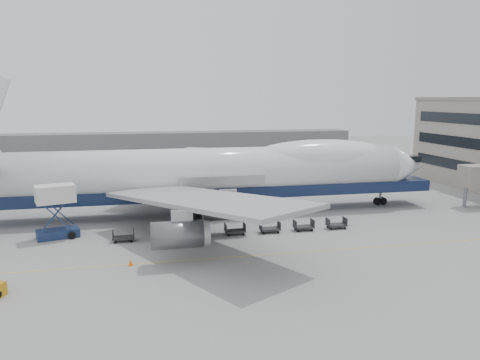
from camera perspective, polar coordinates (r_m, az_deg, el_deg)
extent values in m
plane|color=gray|center=(52.10, -1.59, -7.21)|extent=(260.00, 260.00, 0.00)
cube|color=gold|center=(46.50, -0.23, -9.33)|extent=(60.00, 0.15, 0.01)
cylinder|color=slate|center=(73.92, 25.74, -1.88)|extent=(0.50, 0.50, 3.00)
cube|color=slate|center=(119.56, -12.54, 3.98)|extent=(110.00, 8.00, 7.00)
cylinder|color=white|center=(62.38, -3.64, 1.00)|extent=(52.00, 6.40, 6.40)
cube|color=#111E3F|center=(62.98, -2.71, -1.27)|extent=(60.00, 5.76, 1.50)
cone|color=white|center=(72.50, 19.68, 1.69)|extent=(6.00, 6.40, 6.40)
ellipsoid|color=white|center=(66.22, 9.84, 2.93)|extent=(20.67, 5.78, 4.56)
cube|color=#9EA0A3|center=(48.17, -4.64, -2.38)|extent=(20.35, 26.74, 2.26)
cube|color=#9EA0A3|center=(76.18, -7.46, 2.10)|extent=(20.35, 26.74, 2.26)
cylinder|color=#595B60|center=(80.98, -9.82, 0.93)|extent=(4.80, 2.60, 2.60)
cylinder|color=#595B60|center=(72.61, -4.78, 0.01)|extent=(4.80, 2.60, 2.60)
cylinder|color=#595B60|center=(53.23, -2.00, -3.60)|extent=(4.80, 2.60, 2.60)
cylinder|color=#595B60|center=(43.87, -7.70, -6.64)|extent=(4.80, 2.60, 2.60)
cylinder|color=slate|center=(71.22, 16.73, -1.92)|extent=(0.36, 0.36, 2.50)
cylinder|color=black|center=(71.37, 16.70, -2.47)|extent=(1.10, 0.45, 1.10)
cylinder|color=slate|center=(59.95, -6.00, -3.73)|extent=(0.36, 0.36, 2.50)
cylinder|color=black|center=(60.12, -5.99, -4.38)|extent=(1.10, 0.45, 1.10)
cylinder|color=slate|center=(65.77, -6.57, -2.52)|extent=(0.36, 0.36, 2.50)
cylinder|color=black|center=(65.93, -6.56, -3.12)|extent=(1.10, 0.45, 1.10)
cube|color=navy|center=(56.26, -21.31, -6.08)|extent=(4.86, 3.33, 0.98)
cube|color=silver|center=(55.25, -21.60, -1.57)|extent=(4.58, 3.40, 1.95)
cube|color=navy|center=(54.76, -21.62, -4.03)|extent=(3.07, 1.04, 3.51)
cube|color=navy|center=(56.64, -21.30, -3.56)|extent=(3.07, 1.04, 3.51)
cube|color=slate|center=(56.62, -21.37, -1.29)|extent=(2.35, 1.64, 0.15)
cylinder|color=black|center=(55.74, -23.08, -6.44)|extent=(0.80, 0.31, 0.80)
cylinder|color=black|center=(57.41, -22.75, -5.96)|extent=(0.80, 0.31, 0.80)
cylinder|color=black|center=(55.20, -19.80, -6.39)|extent=(0.80, 0.31, 0.80)
cylinder|color=black|center=(56.89, -19.57, -5.90)|extent=(0.80, 0.31, 0.80)
cylinder|color=black|center=(42.91, -27.08, -11.64)|extent=(0.71, 0.30, 0.71)
cone|color=orange|center=(45.26, -13.21, -9.74)|extent=(0.40, 0.40, 0.62)
cube|color=orange|center=(45.35, -13.19, -10.09)|extent=(0.42, 0.42, 0.03)
cube|color=#2D2D30|center=(52.61, -14.02, -6.82)|extent=(2.30, 1.35, 0.18)
cube|color=#2D2D30|center=(52.56, -15.24, -6.44)|extent=(0.08, 1.35, 0.90)
cube|color=#2D2D30|center=(52.47, -12.83, -6.37)|extent=(0.08, 1.35, 0.90)
cylinder|color=black|center=(52.22, -14.96, -7.34)|extent=(0.30, 0.12, 0.30)
cylinder|color=black|center=(53.27, -14.91, -6.99)|extent=(0.30, 0.12, 0.30)
cylinder|color=black|center=(52.15, -13.08, -7.28)|extent=(0.30, 0.12, 0.30)
cylinder|color=black|center=(53.20, -13.07, -6.94)|extent=(0.30, 0.12, 0.30)
cube|color=#2D2D30|center=(52.61, -9.51, -6.66)|extent=(2.30, 1.35, 0.18)
cube|color=#2D2D30|center=(52.47, -10.72, -6.29)|extent=(0.08, 1.35, 0.90)
cube|color=#2D2D30|center=(52.55, -8.31, -6.19)|extent=(0.08, 1.35, 0.90)
cylinder|color=black|center=(52.14, -10.41, -7.18)|extent=(0.30, 0.12, 0.30)
cylinder|color=black|center=(53.20, -10.45, -6.84)|extent=(0.30, 0.12, 0.30)
cylinder|color=black|center=(52.21, -8.53, -7.11)|extent=(0.30, 0.12, 0.30)
cylinder|color=black|center=(53.26, -8.60, -6.77)|extent=(0.30, 0.12, 0.30)
cube|color=#2D2D30|center=(52.93, -5.02, -6.46)|extent=(2.30, 1.35, 0.18)
cube|color=#2D2D30|center=(52.70, -6.22, -6.10)|extent=(0.08, 1.35, 0.90)
cube|color=#2D2D30|center=(52.95, -3.84, -5.98)|extent=(0.08, 1.35, 0.90)
cylinder|color=black|center=(52.40, -5.87, -6.99)|extent=(0.30, 0.12, 0.30)
cylinder|color=black|center=(53.44, -6.00, -6.65)|extent=(0.30, 0.12, 0.30)
cylinder|color=black|center=(52.59, -4.01, -6.89)|extent=(0.30, 0.12, 0.30)
cylinder|color=black|center=(53.64, -4.18, -6.56)|extent=(0.30, 0.12, 0.30)
cube|color=#2D2D30|center=(53.56, -0.62, -6.22)|extent=(2.30, 1.35, 0.18)
cube|color=#2D2D30|center=(53.25, -1.78, -5.88)|extent=(0.08, 1.35, 0.90)
cube|color=#2D2D30|center=(53.67, 0.54, -5.75)|extent=(0.08, 1.35, 0.90)
cylinder|color=black|center=(52.97, -1.40, -6.75)|extent=(0.30, 0.12, 0.30)
cylinder|color=black|center=(54.00, -1.62, -6.42)|extent=(0.30, 0.12, 0.30)
cylinder|color=black|center=(53.29, 0.40, -6.64)|extent=(0.30, 0.12, 0.30)
cylinder|color=black|center=(54.33, 0.15, -6.32)|extent=(0.30, 0.12, 0.30)
cube|color=#2D2D30|center=(54.49, 3.65, -5.96)|extent=(2.30, 1.35, 0.18)
cube|color=#2D2D30|center=(54.11, 2.53, -5.63)|extent=(0.08, 1.35, 0.90)
cube|color=#2D2D30|center=(54.69, 4.77, -5.48)|extent=(0.08, 1.35, 0.90)
cylinder|color=black|center=(53.85, 2.93, -6.48)|extent=(0.30, 0.12, 0.30)
cylinder|color=black|center=(54.87, 2.64, -6.16)|extent=(0.30, 0.12, 0.30)
cylinder|color=black|center=(54.30, 4.68, -6.36)|extent=(0.30, 0.12, 0.30)
cylinder|color=black|center=(55.31, 4.35, -6.05)|extent=(0.30, 0.12, 0.30)
cube|color=#2D2D30|center=(55.72, 7.76, -5.67)|extent=(2.30, 1.35, 0.18)
cube|color=#2D2D30|center=(55.26, 6.69, -5.35)|extent=(0.08, 1.35, 0.90)
cube|color=#2D2D30|center=(55.99, 8.83, -5.20)|extent=(0.08, 1.35, 0.90)
cylinder|color=black|center=(55.03, 7.11, -6.18)|extent=(0.30, 0.12, 0.30)
cylinder|color=black|center=(56.03, 6.74, -5.88)|extent=(0.30, 0.12, 0.30)
cylinder|color=black|center=(55.59, 8.77, -6.06)|extent=(0.30, 0.12, 0.30)
cylinder|color=black|center=(56.58, 8.37, -5.76)|extent=(0.30, 0.12, 0.30)
cube|color=#2D2D30|center=(57.22, 11.66, -5.38)|extent=(2.30, 1.35, 0.18)
cube|color=#2D2D30|center=(56.69, 10.65, -5.07)|extent=(0.08, 1.35, 0.90)
cube|color=#2D2D30|center=(57.56, 12.68, -4.91)|extent=(0.08, 1.35, 0.90)
cylinder|color=black|center=(56.48, 11.08, -5.87)|extent=(0.30, 0.12, 0.30)
cylinder|color=black|center=(57.45, 10.65, -5.59)|extent=(0.30, 0.12, 0.30)
cylinder|color=black|center=(57.16, 12.65, -5.74)|extent=(0.30, 0.12, 0.30)
cylinder|color=black|center=(58.12, 12.20, -5.46)|extent=(0.30, 0.12, 0.30)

